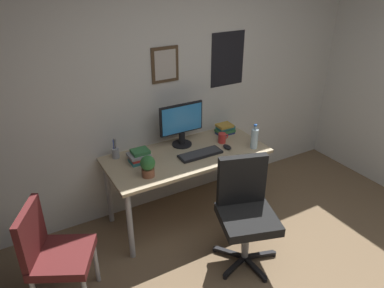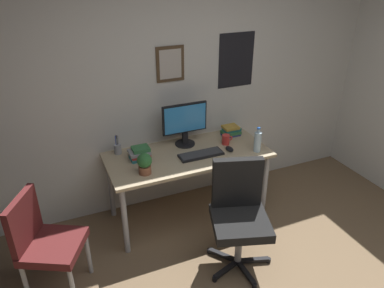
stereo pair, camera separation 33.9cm
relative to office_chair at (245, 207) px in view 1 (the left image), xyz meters
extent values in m
cube|color=silver|center=(0.01, 1.19, 0.77)|extent=(4.40, 0.08, 2.60)
cube|color=#4C3823|center=(-0.16, 1.14, 0.98)|extent=(0.28, 0.02, 0.34)
cube|color=beige|center=(-0.16, 1.13, 0.98)|extent=(0.22, 0.00, 0.28)
cube|color=black|center=(0.56, 1.15, 0.94)|extent=(0.40, 0.01, 0.56)
cube|color=tan|center=(-0.14, 0.76, 0.18)|extent=(1.57, 0.70, 0.03)
cylinder|color=#9EA0A5|center=(-0.87, 0.46, -0.18)|extent=(0.05, 0.05, 0.69)
cylinder|color=#9EA0A5|center=(0.58, 0.46, -0.18)|extent=(0.05, 0.05, 0.69)
cylinder|color=#9EA0A5|center=(-0.87, 1.05, -0.18)|extent=(0.05, 0.05, 0.69)
cylinder|color=#9EA0A5|center=(0.58, 1.05, -0.18)|extent=(0.05, 0.05, 0.69)
cube|color=black|center=(-0.02, -0.07, -0.07)|extent=(0.58, 0.58, 0.08)
cube|color=black|center=(0.04, 0.12, 0.20)|extent=(0.42, 0.19, 0.45)
cylinder|color=#9EA0A5|center=(-0.02, -0.07, -0.32)|extent=(0.08, 0.08, 0.42)
cube|color=black|center=(0.11, -0.12, -0.49)|extent=(0.28, 0.12, 0.03)
cylinder|color=black|center=(0.24, -0.16, -0.51)|extent=(0.05, 0.05, 0.04)
cube|color=black|center=(0.06, 0.04, -0.49)|extent=(0.20, 0.25, 0.03)
cylinder|color=black|center=(0.14, 0.15, -0.51)|extent=(0.05, 0.05, 0.04)
cube|color=black|center=(-0.11, 0.04, -0.49)|extent=(0.20, 0.25, 0.03)
cylinder|color=black|center=(-0.19, 0.15, -0.51)|extent=(0.05, 0.05, 0.04)
cube|color=black|center=(-0.16, -0.12, -0.49)|extent=(0.28, 0.13, 0.03)
cylinder|color=black|center=(-0.29, -0.16, -0.51)|extent=(0.05, 0.05, 0.04)
cube|color=black|center=(-0.02, -0.21, -0.49)|extent=(0.04, 0.28, 0.03)
cylinder|color=black|center=(-0.02, -0.35, -0.51)|extent=(0.05, 0.05, 0.04)
cube|color=#591E1E|center=(-1.46, 0.27, -0.09)|extent=(0.57, 0.57, 0.07)
cube|color=#591E1E|center=(-1.63, 0.36, 0.15)|extent=(0.23, 0.38, 0.40)
cylinder|color=#9EA0A5|center=(-1.22, 0.34, -0.33)|extent=(0.05, 0.05, 0.41)
cylinder|color=#9EA0A5|center=(-1.54, 0.51, -0.33)|extent=(0.05, 0.05, 0.41)
cylinder|color=black|center=(-0.09, 0.95, 0.20)|extent=(0.20, 0.20, 0.01)
cube|color=black|center=(-0.09, 0.95, 0.27)|extent=(0.05, 0.04, 0.12)
cube|color=black|center=(-0.09, 0.95, 0.48)|extent=(0.46, 0.02, 0.30)
cube|color=#338CD8|center=(-0.09, 0.93, 0.48)|extent=(0.43, 0.00, 0.27)
cube|color=black|center=(-0.05, 0.67, 0.20)|extent=(0.43, 0.15, 0.02)
cube|color=#38383A|center=(-0.05, 0.67, 0.22)|extent=(0.41, 0.13, 0.00)
ellipsoid|color=black|center=(0.25, 0.65, 0.21)|extent=(0.06, 0.11, 0.04)
cylinder|color=silver|center=(0.49, 0.54, 0.29)|extent=(0.07, 0.07, 0.20)
cylinder|color=silver|center=(0.49, 0.54, 0.41)|extent=(0.03, 0.03, 0.04)
cylinder|color=#2659B2|center=(0.49, 0.54, 0.44)|extent=(0.03, 0.03, 0.01)
cylinder|color=red|center=(0.29, 0.79, 0.24)|extent=(0.08, 0.08, 0.10)
torus|color=red|center=(0.34, 0.79, 0.25)|extent=(0.05, 0.01, 0.05)
cylinder|color=brown|center=(-0.63, 0.57, 0.23)|extent=(0.11, 0.11, 0.07)
sphere|color=#2D6B33|center=(-0.63, 0.57, 0.32)|extent=(0.13, 0.13, 0.13)
ellipsoid|color=#287A38|center=(-0.66, 0.60, 0.34)|extent=(0.07, 0.08, 0.02)
ellipsoid|color=#287A38|center=(-0.60, 0.59, 0.33)|extent=(0.07, 0.08, 0.02)
ellipsoid|color=#287A38|center=(-0.65, 0.54, 0.32)|extent=(0.08, 0.07, 0.02)
cylinder|color=#9EA0A5|center=(-0.76, 1.02, 0.24)|extent=(0.07, 0.07, 0.09)
cylinder|color=#263FBF|center=(-0.77, 1.03, 0.32)|extent=(0.01, 0.01, 0.13)
cylinder|color=red|center=(-0.76, 1.03, 0.32)|extent=(0.01, 0.01, 0.13)
cylinder|color=black|center=(-0.76, 1.03, 0.32)|extent=(0.01, 0.01, 0.13)
cylinder|color=#9EA0A5|center=(-0.75, 1.02, 0.32)|extent=(0.01, 0.03, 0.14)
cylinder|color=#9EA0A5|center=(-0.77, 1.02, 0.32)|extent=(0.01, 0.02, 0.14)
cube|color=#26727A|center=(-0.60, 0.83, 0.21)|extent=(0.18, 0.14, 0.03)
cube|color=#B22D28|center=(-0.60, 0.83, 0.24)|extent=(0.18, 0.14, 0.02)
cube|color=gray|center=(-0.60, 0.85, 0.26)|extent=(0.19, 0.16, 0.03)
cube|color=#33723F|center=(-0.58, 0.85, 0.29)|extent=(0.16, 0.13, 0.03)
cube|color=navy|center=(0.43, 0.95, 0.20)|extent=(0.18, 0.12, 0.02)
cube|color=#33723F|center=(0.43, 0.95, 0.23)|extent=(0.19, 0.13, 0.03)
cube|color=#26727A|center=(0.45, 0.97, 0.26)|extent=(0.18, 0.12, 0.03)
cube|color=gold|center=(0.43, 0.96, 0.29)|extent=(0.16, 0.13, 0.03)
camera|label=1|loc=(-1.64, -1.97, 1.88)|focal=34.37mm
camera|label=2|loc=(-1.34, -2.12, 1.88)|focal=34.37mm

